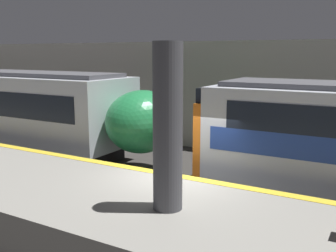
{
  "coord_description": "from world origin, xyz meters",
  "views": [
    {
      "loc": [
        4.67,
        -8.76,
        4.24
      ],
      "look_at": [
        -0.93,
        1.0,
        2.14
      ],
      "focal_mm": 42.0,
      "sensor_mm": 36.0,
      "label": 1
    }
  ],
  "objects": [
    {
      "name": "ground_plane",
      "position": [
        0.0,
        0.0,
        0.0
      ],
      "size": [
        120.0,
        120.0,
        0.0
      ],
      "primitive_type": "plane",
      "color": "#33302D"
    },
    {
      "name": "platform",
      "position": [
        0.0,
        -1.99,
        0.54
      ],
      "size": [
        40.0,
        3.99,
        1.1
      ],
      "color": "gray",
      "rests_on": "ground"
    },
    {
      "name": "station_rear_barrier",
      "position": [
        0.0,
        7.0,
        2.37
      ],
      "size": [
        50.0,
        0.15,
        4.74
      ],
      "color": "#B2AD9E",
      "rests_on": "ground"
    },
    {
      "name": "support_pillar_near",
      "position": [
        0.86,
        -2.14,
        2.78
      ],
      "size": [
        0.6,
        0.6,
        3.37
      ],
      "color": "#47474C",
      "rests_on": "platform"
    }
  ]
}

